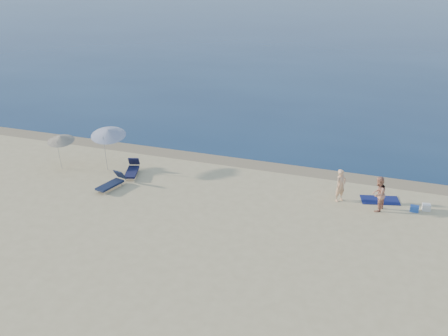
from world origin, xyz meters
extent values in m
cube|color=#0B2446|center=(0.00, 100.00, 0.00)|extent=(240.00, 160.00, 0.01)
cube|color=#847254|center=(0.00, 19.40, 0.00)|extent=(240.00, 1.60, 0.00)
imported|color=#E3AC80|center=(2.66, 16.15, 0.86)|extent=(0.71, 0.75, 1.73)
imported|color=tan|center=(4.58, 15.66, 0.90)|extent=(0.87, 1.01, 1.81)
cube|color=#0E154A|center=(4.64, 16.87, 0.02)|extent=(2.14, 1.53, 0.03)
cube|color=silver|center=(6.91, 16.50, 0.17)|extent=(0.44, 0.39, 0.33)
cube|color=#2150B5|center=(6.36, 16.17, 0.15)|extent=(0.43, 0.31, 0.30)
cylinder|color=silver|center=(-10.66, 15.46, 1.12)|extent=(0.22, 0.51, 2.30)
cone|color=white|center=(-10.66, 15.93, 2.24)|extent=(2.59, 2.61, 0.77)
sphere|color=silver|center=(-10.66, 15.93, 2.44)|extent=(0.07, 0.07, 0.07)
cylinder|color=silver|center=(-13.36, 14.82, 0.90)|extent=(0.10, 0.34, 1.88)
cone|color=beige|center=(-13.36, 15.12, 1.82)|extent=(1.85, 1.87, 0.55)
sphere|color=silver|center=(-13.36, 15.12, 1.99)|extent=(0.06, 0.06, 0.06)
cube|color=#15183A|center=(-8.99, 15.38, 0.25)|extent=(1.11, 1.78, 0.11)
cube|color=#15183A|center=(-9.25, 16.18, 0.56)|extent=(0.71, 0.58, 0.54)
cylinder|color=#A5A5AD|center=(-8.75, 15.46, 0.12)|extent=(0.03, 0.03, 0.25)
cube|color=#131C35|center=(-9.26, 13.40, 0.24)|extent=(0.96, 1.75, 0.11)
cube|color=#131C35|center=(-9.08, 14.21, 0.55)|extent=(0.68, 0.53, 0.54)
cylinder|color=#A5A5AD|center=(-9.02, 13.35, 0.12)|extent=(0.03, 0.03, 0.24)
camera|label=1|loc=(5.73, -10.45, 12.90)|focal=45.00mm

